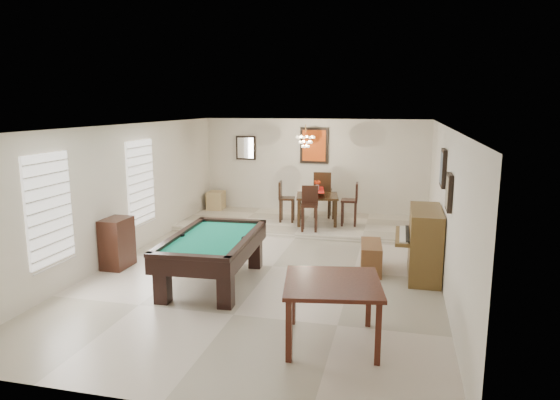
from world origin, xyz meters
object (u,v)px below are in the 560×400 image
at_px(dining_table, 317,207).
at_px(dining_chair_east, 349,204).
at_px(pool_table, 213,261).
at_px(piano_bench, 371,257).
at_px(square_table, 332,312).
at_px(dining_chair_north, 323,194).
at_px(dining_chair_west, 287,202).
at_px(corner_bench, 216,200).
at_px(apothecary_chest, 117,243).
at_px(chandelier, 305,137).
at_px(flower_vase, 317,185).
at_px(upright_piano, 416,242).
at_px(dining_chair_south, 310,209).

distance_m(dining_table, dining_chair_east, 0.79).
relative_size(pool_table, dining_table, 2.43).
distance_m(pool_table, dining_chair_east, 4.58).
xyz_separation_m(piano_bench, dining_table, (-1.48, 2.96, 0.27)).
distance_m(pool_table, square_table, 2.78).
distance_m(dining_chair_north, dining_chair_west, 1.06).
bearing_deg(corner_bench, square_table, -58.80).
xyz_separation_m(piano_bench, corner_bench, (-4.47, 3.93, 0.10)).
relative_size(apothecary_chest, chandelier, 1.54).
distance_m(square_table, flower_vase, 6.04).
height_order(piano_bench, dining_table, dining_table).
bearing_deg(upright_piano, dining_chair_south, 136.05).
relative_size(upright_piano, flower_vase, 5.63).
bearing_deg(flower_vase, dining_table, 0.00).
xyz_separation_m(square_table, corner_bench, (-4.16, 6.86, -0.05)).
xyz_separation_m(dining_table, dining_chair_west, (-0.75, -0.01, 0.09)).
bearing_deg(dining_chair_east, dining_chair_north, -137.68).
relative_size(pool_table, square_table, 2.02).
height_order(pool_table, upright_piano, upright_piano).
height_order(dining_table, dining_chair_east, dining_chair_east).
bearing_deg(chandelier, dining_chair_east, -5.65).
xyz_separation_m(flower_vase, corner_bench, (-2.99, 0.97, -0.70)).
bearing_deg(dining_chair_north, dining_chair_south, 83.33).
relative_size(pool_table, piano_bench, 2.57).
bearing_deg(pool_table, dining_chair_west, 82.84).
xyz_separation_m(flower_vase, dining_chair_north, (0.03, 0.70, -0.35)).
bearing_deg(flower_vase, dining_chair_north, 87.69).
height_order(upright_piano, corner_bench, upright_piano).
height_order(dining_chair_south, dining_chair_north, dining_chair_north).
distance_m(square_table, upright_piano, 3.09).
height_order(dining_chair_west, dining_chair_east, dining_chair_east).
bearing_deg(dining_chair_west, apothecary_chest, 141.53).
distance_m(apothecary_chest, dining_chair_south, 4.32).
bearing_deg(flower_vase, dining_chair_south, -93.22).
relative_size(dining_chair_north, dining_chair_west, 1.19).
xyz_separation_m(square_table, dining_chair_north, (-1.14, 6.60, 0.30)).
relative_size(dining_chair_south, dining_chair_west, 1.02).
xyz_separation_m(square_table, dining_chair_west, (-1.92, 5.88, 0.21)).
distance_m(dining_chair_north, chandelier, 1.65).
bearing_deg(apothecary_chest, corner_bench, 88.77).
xyz_separation_m(upright_piano, piano_bench, (-0.78, 0.05, -0.34)).
bearing_deg(dining_chair_west, piano_bench, -149.95).
xyz_separation_m(corner_bench, chandelier, (2.67, -0.90, 1.84)).
relative_size(square_table, chandelier, 1.97).
xyz_separation_m(dining_chair_west, chandelier, (0.43, 0.08, 1.58)).
bearing_deg(dining_chair_north, apothecary_chest, 51.71).
relative_size(apothecary_chest, flower_vase, 3.62).
relative_size(dining_table, dining_chair_south, 0.96).
relative_size(upright_piano, chandelier, 2.40).
relative_size(apothecary_chest, dining_table, 0.94).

